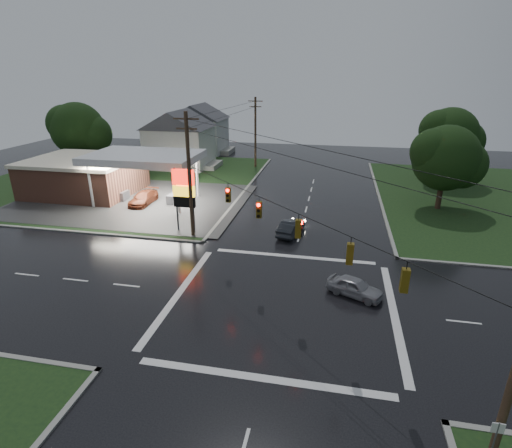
% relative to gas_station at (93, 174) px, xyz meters
% --- Properties ---
extents(ground, '(120.00, 120.00, 0.00)m').
position_rel_gas_station_xyz_m(ground, '(25.68, -19.70, -2.55)').
color(ground, black).
rests_on(ground, ground).
extents(grass_nw, '(36.00, 36.00, 0.08)m').
position_rel_gas_station_xyz_m(grass_nw, '(-0.32, 6.30, -2.51)').
color(grass_nw, black).
rests_on(grass_nw, ground).
extents(gas_station, '(26.20, 18.00, 5.60)m').
position_rel_gas_station_xyz_m(gas_station, '(0.00, 0.00, 0.00)').
color(gas_station, '#2D2D2D').
rests_on(gas_station, ground).
extents(pylon_sign, '(2.00, 0.35, 6.00)m').
position_rel_gas_station_xyz_m(pylon_sign, '(15.18, -9.20, 1.46)').
color(pylon_sign, '#59595E').
rests_on(pylon_sign, ground).
extents(utility_pole_nw, '(2.20, 0.32, 11.00)m').
position_rel_gas_station_xyz_m(utility_pole_nw, '(16.18, -10.20, 3.17)').
color(utility_pole_nw, '#382619').
rests_on(utility_pole_nw, ground).
extents(utility_pole_n, '(2.20, 0.32, 10.50)m').
position_rel_gas_station_xyz_m(utility_pole_n, '(16.18, 18.30, 2.92)').
color(utility_pole_n, '#382619').
rests_on(utility_pole_n, ground).
extents(traffic_signals, '(26.87, 26.87, 1.47)m').
position_rel_gas_station_xyz_m(traffic_signals, '(25.69, -19.72, 3.93)').
color(traffic_signals, black).
rests_on(traffic_signals, ground).
extents(house_near, '(11.05, 8.48, 8.60)m').
position_rel_gas_station_xyz_m(house_near, '(4.73, 16.30, 1.86)').
color(house_near, silver).
rests_on(house_near, ground).
extents(house_far, '(11.05, 8.48, 8.60)m').
position_rel_gas_station_xyz_m(house_far, '(3.73, 28.30, 1.86)').
color(house_far, silver).
rests_on(house_far, ground).
extents(tree_nw_behind, '(8.93, 7.60, 10.00)m').
position_rel_gas_station_xyz_m(tree_nw_behind, '(-8.17, 10.29, 3.63)').
color(tree_nw_behind, black).
rests_on(tree_nw_behind, ground).
extents(tree_ne_near, '(7.99, 6.80, 8.98)m').
position_rel_gas_station_xyz_m(tree_ne_near, '(39.82, 2.29, 3.01)').
color(tree_ne_near, black).
rests_on(tree_ne_near, ground).
extents(tree_ne_far, '(8.46, 7.20, 9.80)m').
position_rel_gas_station_xyz_m(tree_ne_far, '(42.83, 14.29, 3.63)').
color(tree_ne_far, black).
rests_on(tree_ne_far, ground).
extents(car_north, '(2.32, 4.39, 1.37)m').
position_rel_gas_station_xyz_m(car_north, '(24.85, -8.00, -1.86)').
color(car_north, black).
rests_on(car_north, ground).
extents(car_crossing, '(4.01, 2.92, 1.27)m').
position_rel_gas_station_xyz_m(car_crossing, '(30.31, -17.90, -1.91)').
color(car_crossing, gray).
rests_on(car_crossing, ground).
extents(car_pump, '(1.99, 4.86, 1.41)m').
position_rel_gas_station_xyz_m(car_pump, '(7.55, -2.46, -1.84)').
color(car_pump, '#612816').
rests_on(car_pump, ground).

